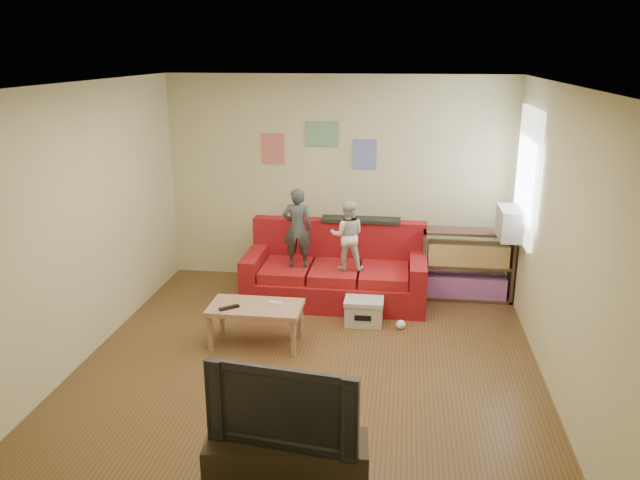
# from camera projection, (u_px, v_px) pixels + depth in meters

# --- Properties ---
(room_shell) EXTENTS (4.52, 5.02, 2.72)m
(room_shell) POSITION_uv_depth(u_px,v_px,m) (308.00, 234.00, 5.77)
(room_shell) COLOR brown
(room_shell) RESTS_ON ground
(sofa) EXTENTS (2.19, 1.01, 0.97)m
(sofa) POSITION_uv_depth(u_px,v_px,m) (336.00, 274.00, 7.73)
(sofa) COLOR maroon
(sofa) RESTS_ON ground
(child_a) EXTENTS (0.37, 0.26, 0.97)m
(child_a) POSITION_uv_depth(u_px,v_px,m) (297.00, 228.00, 7.44)
(child_a) COLOR #353B3F
(child_a) RESTS_ON sofa
(child_b) EXTENTS (0.44, 0.35, 0.84)m
(child_b) POSITION_uv_depth(u_px,v_px,m) (347.00, 235.00, 7.38)
(child_b) COLOR silver
(child_b) RESTS_ON sofa
(coffee_table) EXTENTS (0.97, 0.53, 0.44)m
(coffee_table) POSITION_uv_depth(u_px,v_px,m) (256.00, 311.00, 6.51)
(coffee_table) COLOR tan
(coffee_table) RESTS_ON ground
(remote) EXTENTS (0.20, 0.18, 0.02)m
(remote) POSITION_uv_depth(u_px,v_px,m) (229.00, 308.00, 6.40)
(remote) COLOR black
(remote) RESTS_ON coffee_table
(game_controller) EXTENTS (0.14, 0.07, 0.03)m
(game_controller) POSITION_uv_depth(u_px,v_px,m) (275.00, 303.00, 6.51)
(game_controller) COLOR white
(game_controller) RESTS_ON coffee_table
(bookshelf) EXTENTS (1.10, 0.33, 0.88)m
(bookshelf) POSITION_uv_depth(u_px,v_px,m) (467.00, 268.00, 7.72)
(bookshelf) COLOR #493225
(bookshelf) RESTS_ON ground
(window) EXTENTS (0.04, 1.08, 1.48)m
(window) POSITION_uv_depth(u_px,v_px,m) (527.00, 175.00, 6.96)
(window) COLOR white
(window) RESTS_ON room_shell
(ac_unit) EXTENTS (0.28, 0.55, 0.35)m
(ac_unit) POSITION_uv_depth(u_px,v_px,m) (511.00, 223.00, 7.14)
(ac_unit) COLOR #B7B2A3
(ac_unit) RESTS_ON window
(artwork_left) EXTENTS (0.30, 0.01, 0.40)m
(artwork_left) POSITION_uv_depth(u_px,v_px,m) (273.00, 149.00, 8.12)
(artwork_left) COLOR #D87266
(artwork_left) RESTS_ON room_shell
(artwork_center) EXTENTS (0.42, 0.01, 0.32)m
(artwork_center) POSITION_uv_depth(u_px,v_px,m) (322.00, 134.00, 7.98)
(artwork_center) COLOR #72B27F
(artwork_center) RESTS_ON room_shell
(artwork_right) EXTENTS (0.30, 0.01, 0.38)m
(artwork_right) POSITION_uv_depth(u_px,v_px,m) (365.00, 154.00, 7.98)
(artwork_right) COLOR #727FCC
(artwork_right) RESTS_ON room_shell
(file_box) EXTENTS (0.44, 0.33, 0.30)m
(file_box) POSITION_uv_depth(u_px,v_px,m) (364.00, 311.00, 7.05)
(file_box) COLOR beige
(file_box) RESTS_ON ground
(tv_stand) EXTENTS (1.15, 0.47, 0.42)m
(tv_stand) POSITION_uv_depth(u_px,v_px,m) (287.00, 466.00, 4.34)
(tv_stand) COLOR #2C2216
(tv_stand) RESTS_ON ground
(television) EXTENTS (1.06, 0.27, 0.61)m
(television) POSITION_uv_depth(u_px,v_px,m) (286.00, 402.00, 4.19)
(television) COLOR black
(television) RESTS_ON tv_stand
(tissue) EXTENTS (0.13, 0.13, 0.10)m
(tissue) POSITION_uv_depth(u_px,v_px,m) (401.00, 325.00, 6.94)
(tissue) COLOR white
(tissue) RESTS_ON ground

